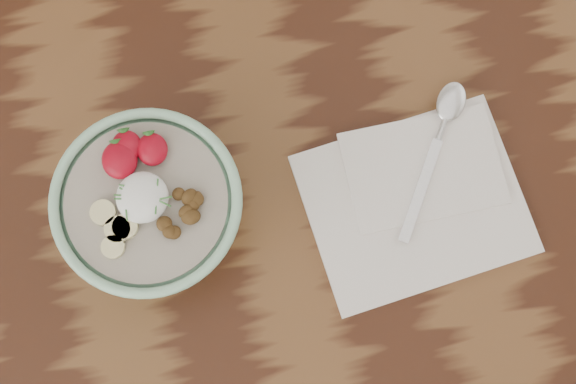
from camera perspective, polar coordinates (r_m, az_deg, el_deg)
name	(u,v)px	position (r cm, az deg, el deg)	size (l,w,h in cm)	color
table	(206,266)	(102.38, -5.88, -5.25)	(160.00, 90.00, 75.00)	#35190D
breakfast_bowl	(152,208)	(87.77, -9.65, -1.11)	(20.07, 20.07, 13.35)	#97CBA7
napkin	(416,196)	(94.23, 9.11, -0.32)	(26.35, 22.14, 1.51)	white
spoon	(444,124)	(95.46, 11.00, 4.80)	(12.76, 18.25, 1.06)	silver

